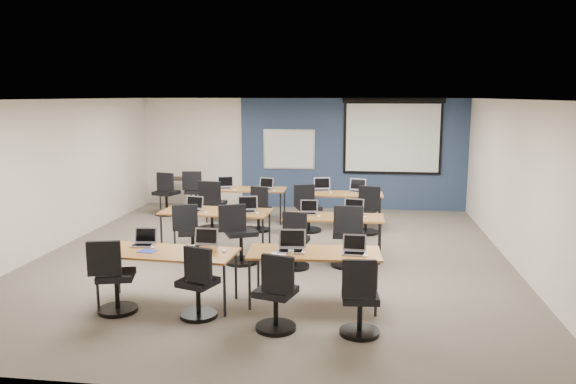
# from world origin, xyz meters

# --- Properties ---
(floor) EXTENTS (8.00, 9.00, 0.02)m
(floor) POSITION_xyz_m (0.00, 0.00, 0.00)
(floor) COLOR #6B6354
(floor) RESTS_ON ground
(ceiling) EXTENTS (8.00, 9.00, 0.02)m
(ceiling) POSITION_xyz_m (0.00, 0.00, 2.70)
(ceiling) COLOR white
(ceiling) RESTS_ON ground
(wall_back) EXTENTS (8.00, 0.04, 2.70)m
(wall_back) POSITION_xyz_m (0.00, 4.50, 1.35)
(wall_back) COLOR beige
(wall_back) RESTS_ON ground
(wall_front) EXTENTS (8.00, 0.04, 2.70)m
(wall_front) POSITION_xyz_m (0.00, -4.50, 1.35)
(wall_front) COLOR beige
(wall_front) RESTS_ON ground
(wall_left) EXTENTS (0.04, 9.00, 2.70)m
(wall_left) POSITION_xyz_m (-4.00, 0.00, 1.35)
(wall_left) COLOR beige
(wall_left) RESTS_ON ground
(wall_right) EXTENTS (0.04, 9.00, 2.70)m
(wall_right) POSITION_xyz_m (4.00, 0.00, 1.35)
(wall_right) COLOR beige
(wall_right) RESTS_ON ground
(blue_accent_panel) EXTENTS (5.50, 0.04, 2.70)m
(blue_accent_panel) POSITION_xyz_m (1.25, 4.47, 1.35)
(blue_accent_panel) COLOR #3D5977
(blue_accent_panel) RESTS_ON wall_back
(whiteboard) EXTENTS (1.28, 0.03, 0.98)m
(whiteboard) POSITION_xyz_m (-0.30, 4.43, 1.45)
(whiteboard) COLOR silver
(whiteboard) RESTS_ON wall_back
(projector_screen) EXTENTS (2.40, 0.10, 1.82)m
(projector_screen) POSITION_xyz_m (2.20, 4.41, 1.89)
(projector_screen) COLOR black
(projector_screen) RESTS_ON wall_back
(training_table_front_left) EXTENTS (1.81, 0.76, 0.73)m
(training_table_front_left) POSITION_xyz_m (-1.02, -2.36, 0.69)
(training_table_front_left) COLOR olive
(training_table_front_left) RESTS_ON floor
(training_table_front_right) EXTENTS (1.74, 0.73, 0.73)m
(training_table_front_right) POSITION_xyz_m (0.91, -2.11, 0.68)
(training_table_front_right) COLOR #A07A46
(training_table_front_right) RESTS_ON floor
(training_table_mid_left) EXTENTS (1.94, 0.81, 0.73)m
(training_table_mid_left) POSITION_xyz_m (-1.07, 0.30, 0.69)
(training_table_mid_left) COLOR #915B34
(training_table_mid_left) RESTS_ON floor
(training_table_mid_right) EXTENTS (1.70, 0.71, 0.73)m
(training_table_mid_right) POSITION_xyz_m (1.04, 0.11, 0.68)
(training_table_mid_right) COLOR brown
(training_table_mid_right) RESTS_ON floor
(training_table_back_left) EXTENTS (1.76, 0.73, 0.73)m
(training_table_back_left) POSITION_xyz_m (-1.04, 2.75, 0.68)
(training_table_back_left) COLOR #A46130
(training_table_back_left) RESTS_ON floor
(training_table_back_right) EXTENTS (1.71, 0.71, 0.73)m
(training_table_back_right) POSITION_xyz_m (1.09, 2.42, 0.68)
(training_table_back_right) COLOR brown
(training_table_back_right) RESTS_ON floor
(laptop_0) EXTENTS (0.30, 0.26, 0.23)m
(laptop_0) POSITION_xyz_m (-1.44, -2.11, 0.79)
(laptop_0) COLOR silver
(laptop_0) RESTS_ON training_table_front_left
(mouse_0) EXTENTS (0.06, 0.09, 0.03)m
(mouse_0) POSITION_xyz_m (-1.26, -2.23, 0.74)
(mouse_0) COLOR white
(mouse_0) RESTS_ON training_table_front_left
(task_chair_0) EXTENTS (0.51, 0.51, 0.99)m
(task_chair_0) POSITION_xyz_m (-1.60, -2.76, 0.41)
(task_chair_0) COLOR black
(task_chair_0) RESTS_ON floor
(laptop_1) EXTENTS (0.32, 0.27, 0.25)m
(laptop_1) POSITION_xyz_m (-0.58, -2.09, 0.79)
(laptop_1) COLOR #B9BAC3
(laptop_1) RESTS_ON training_table_front_left
(mouse_1) EXTENTS (0.08, 0.11, 0.04)m
(mouse_1) POSITION_xyz_m (-0.27, -2.27, 0.74)
(mouse_1) COLOR white
(mouse_1) RESTS_ON training_table_front_left
(task_chair_1) EXTENTS (0.49, 0.47, 0.96)m
(task_chair_1) POSITION_xyz_m (-0.48, -2.79, 0.39)
(task_chair_1) COLOR black
(task_chair_1) RESTS_ON floor
(laptop_2) EXTENTS (0.36, 0.31, 0.27)m
(laptop_2) POSITION_xyz_m (0.61, -2.11, 0.80)
(laptop_2) COLOR silver
(laptop_2) RESTS_ON training_table_front_right
(mouse_2) EXTENTS (0.09, 0.11, 0.03)m
(mouse_2) POSITION_xyz_m (0.77, -2.22, 0.74)
(mouse_2) COLOR white
(mouse_2) RESTS_ON training_table_front_right
(task_chair_2) EXTENTS (0.50, 0.49, 0.97)m
(task_chair_2) POSITION_xyz_m (0.55, -3.04, 0.40)
(task_chair_2) COLOR black
(task_chair_2) RESTS_ON floor
(laptop_3) EXTENTS (0.31, 0.26, 0.23)m
(laptop_3) POSITION_xyz_m (1.43, -2.12, 0.79)
(laptop_3) COLOR #B6B6B9
(laptop_3) RESTS_ON training_table_front_right
(mouse_3) EXTENTS (0.07, 0.11, 0.04)m
(mouse_3) POSITION_xyz_m (1.57, -2.26, 0.74)
(mouse_3) COLOR white
(mouse_3) RESTS_ON training_table_front_right
(task_chair_3) EXTENTS (0.47, 0.47, 0.96)m
(task_chair_3) POSITION_xyz_m (1.52, -3.05, 0.39)
(task_chair_3) COLOR black
(task_chair_3) RESTS_ON floor
(laptop_4) EXTENTS (0.33, 0.28, 0.25)m
(laptop_4) POSITION_xyz_m (-1.47, 0.26, 0.79)
(laptop_4) COLOR #ABABAD
(laptop_4) RESTS_ON training_table_mid_left
(mouse_4) EXTENTS (0.07, 0.10, 0.03)m
(mouse_4) POSITION_xyz_m (-1.18, 0.04, 0.74)
(mouse_4) COLOR white
(mouse_4) RESTS_ON training_table_mid_left
(task_chair_4) EXTENTS (0.52, 0.52, 1.00)m
(task_chair_4) POSITION_xyz_m (-1.33, -0.38, 0.41)
(task_chair_4) COLOR black
(task_chair_4) RESTS_ON floor
(laptop_5) EXTENTS (0.35, 0.30, 0.27)m
(laptop_5) POSITION_xyz_m (-0.51, 0.30, 0.80)
(laptop_5) COLOR #A8A8B0
(laptop_5) RESTS_ON training_table_mid_left
(mouse_5) EXTENTS (0.09, 0.12, 0.04)m
(mouse_5) POSITION_xyz_m (-0.29, 0.14, 0.74)
(mouse_5) COLOR white
(mouse_5) RESTS_ON training_table_mid_left
(task_chair_5) EXTENTS (0.60, 0.55, 1.03)m
(task_chair_5) POSITION_xyz_m (-0.48, -0.45, 0.43)
(task_chair_5) COLOR black
(task_chair_5) RESTS_ON floor
(laptop_6) EXTENTS (0.30, 0.26, 0.23)m
(laptop_6) POSITION_xyz_m (0.60, 0.27, 0.79)
(laptop_6) COLOR silver
(laptop_6) RESTS_ON training_table_mid_right
(mouse_6) EXTENTS (0.08, 0.11, 0.04)m
(mouse_6) POSITION_xyz_m (0.80, 0.03, 0.74)
(mouse_6) COLOR white
(mouse_6) RESTS_ON training_table_mid_right
(task_chair_6) EXTENTS (0.48, 0.48, 0.96)m
(task_chair_6) POSITION_xyz_m (0.46, -0.60, 0.40)
(task_chair_6) COLOR black
(task_chair_6) RESTS_ON floor
(laptop_7) EXTENTS (0.35, 0.29, 0.26)m
(laptop_7) POSITION_xyz_m (1.38, 0.34, 0.79)
(laptop_7) COLOR #BCBCBE
(laptop_7) RESTS_ON training_table_mid_right
(mouse_7) EXTENTS (0.06, 0.09, 0.03)m
(mouse_7) POSITION_xyz_m (1.58, 0.10, 0.74)
(mouse_7) COLOR white
(mouse_7) RESTS_ON training_table_mid_right
(task_chair_7) EXTENTS (0.57, 0.57, 1.05)m
(task_chair_7) POSITION_xyz_m (1.31, -0.37, 0.44)
(task_chair_7) COLOR black
(task_chair_7) RESTS_ON floor
(laptop_8) EXTENTS (0.35, 0.30, 0.26)m
(laptop_8) POSITION_xyz_m (-1.51, 2.70, 0.80)
(laptop_8) COLOR silver
(laptop_8) RESTS_ON training_table_back_left
(mouse_8) EXTENTS (0.07, 0.10, 0.03)m
(mouse_8) POSITION_xyz_m (-1.21, 2.44, 0.74)
(mouse_8) COLOR white
(mouse_8) RESTS_ON training_table_back_left
(task_chair_8) EXTENTS (0.58, 0.58, 1.05)m
(task_chair_8) POSITION_xyz_m (-1.57, 1.79, 0.44)
(task_chair_8) COLOR black
(task_chair_8) RESTS_ON floor
(laptop_9) EXTENTS (0.32, 0.27, 0.24)m
(laptop_9) POSITION_xyz_m (-0.59, 2.74, 0.79)
(laptop_9) COLOR #ADADAD
(laptop_9) RESTS_ON training_table_back_left
(mouse_9) EXTENTS (0.07, 0.10, 0.03)m
(mouse_9) POSITION_xyz_m (-0.35, 2.47, 0.74)
(mouse_9) COLOR white
(mouse_9) RESTS_ON training_table_back_left
(task_chair_9) EXTENTS (0.48, 0.47, 0.95)m
(task_chair_9) POSITION_xyz_m (-0.58, 1.81, 0.39)
(task_chair_9) COLOR black
(task_chair_9) RESTS_ON floor
(laptop_10) EXTENTS (0.36, 0.31, 0.27)m
(laptop_10) POSITION_xyz_m (0.64, 2.73, 0.80)
(laptop_10) COLOR silver
(laptop_10) RESTS_ON training_table_back_right
(mouse_10) EXTENTS (0.07, 0.09, 0.03)m
(mouse_10) POSITION_xyz_m (0.86, 2.43, 0.74)
(mouse_10) COLOR white
(mouse_10) RESTS_ON training_table_back_right
(task_chair_10) EXTENTS (0.55, 0.52, 1.00)m
(task_chair_10) POSITION_xyz_m (0.42, 1.91, 0.41)
(task_chair_10) COLOR black
(task_chair_10) RESTS_ON floor
(laptop_11) EXTENTS (0.36, 0.31, 0.27)m
(laptop_11) POSITION_xyz_m (1.42, 2.68, 0.80)
(laptop_11) COLOR #A7A7AC
(laptop_11) RESTS_ON training_table_back_right
(mouse_11) EXTENTS (0.08, 0.10, 0.03)m
(mouse_11) POSITION_xyz_m (1.75, 2.53, 0.74)
(mouse_11) COLOR white
(mouse_11) RESTS_ON training_table_back_right
(task_chair_11) EXTENTS (0.54, 0.53, 1.01)m
(task_chair_11) POSITION_xyz_m (1.61, 1.88, 0.42)
(task_chair_11) COLOR black
(task_chair_11) RESTS_ON floor
(blue_mousepad) EXTENTS (0.25, 0.22, 0.01)m
(blue_mousepad) POSITION_xyz_m (-1.28, -2.40, 0.73)
(blue_mousepad) COLOR #2733A3
(blue_mousepad) RESTS_ON training_table_front_left
(snack_bowl) EXTENTS (0.25, 0.25, 0.06)m
(snack_bowl) POSITION_xyz_m (-0.50, -2.31, 0.76)
(snack_bowl) COLOR #956421
(snack_bowl) RESTS_ON training_table_front_left
(snack_plate) EXTENTS (0.22, 0.22, 0.01)m
(snack_plate) POSITION_xyz_m (0.47, -2.30, 0.74)
(snack_plate) COLOR white
(snack_plate) RESTS_ON training_table_front_right
(coffee_cup) EXTENTS (0.06, 0.06, 0.05)m
(coffee_cup) POSITION_xyz_m (0.63, -2.36, 0.77)
(coffee_cup) COLOR white
(coffee_cup) RESTS_ON snack_plate
(utility_table) EXTENTS (0.91, 0.51, 0.75)m
(utility_table) POSITION_xyz_m (-3.02, 3.98, 0.66)
(utility_table) COLOR black
(utility_table) RESTS_ON floor
(spare_chair_a) EXTENTS (0.55, 0.55, 1.03)m
(spare_chair_a) POSITION_xyz_m (-2.39, 3.37, 0.43)
(spare_chair_a) COLOR black
(spare_chair_a) RESTS_ON floor
(spare_chair_b) EXTENTS (0.55, 0.54, 1.02)m
(spare_chair_b) POSITION_xyz_m (-3.01, 3.10, 0.42)
(spare_chair_b) COLOR black
(spare_chair_b) RESTS_ON floor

